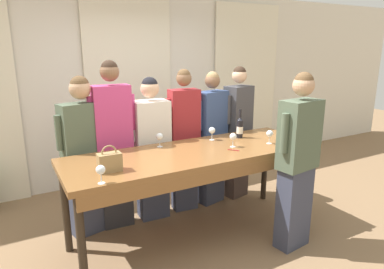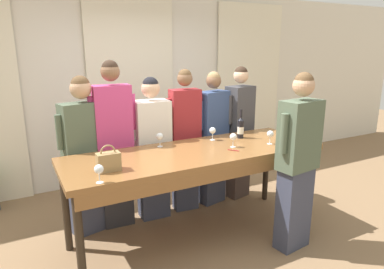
{
  "view_description": "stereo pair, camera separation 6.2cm",
  "coord_description": "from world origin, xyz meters",
  "views": [
    {
      "loc": [
        -1.66,
        -2.89,
        1.99
      ],
      "look_at": [
        0.0,
        0.09,
        1.11
      ],
      "focal_mm": 32.0,
      "sensor_mm": 36.0,
      "label": 1
    },
    {
      "loc": [
        -1.6,
        -2.92,
        1.99
      ],
      "look_at": [
        0.0,
        0.09,
        1.11
      ],
      "focal_mm": 32.0,
      "sensor_mm": 36.0,
      "label": 2
    }
  ],
  "objects": [
    {
      "name": "wine_glass_back_left",
      "position": [
        1.12,
        -0.39,
        1.07
      ],
      "size": [
        0.07,
        0.07,
        0.15
      ],
      "color": "white",
      "rests_on": "tasting_bar"
    },
    {
      "name": "curtain_panel_center",
      "position": [
        0.0,
        1.95,
        1.34
      ],
      "size": [
        1.3,
        0.03,
        2.69
      ],
      "color": "#EFE5C6",
      "rests_on": "ground_plane"
    },
    {
      "name": "handbag",
      "position": [
        -0.93,
        -0.15,
        1.05
      ],
      "size": [
        0.2,
        0.11,
        0.23
      ],
      "color": "#997A4C",
      "rests_on": "tasting_bar"
    },
    {
      "name": "tasting_bar",
      "position": [
        0.0,
        -0.02,
        0.88
      ],
      "size": [
        2.66,
        0.89,
        0.96
      ],
      "color": "brown",
      "rests_on": "ground_plane"
    },
    {
      "name": "wine_bottle",
      "position": [
        0.69,
        0.2,
        1.08
      ],
      "size": [
        0.07,
        0.07,
        0.33
      ],
      "color": "black",
      "rests_on": "tasting_bar"
    },
    {
      "name": "pen",
      "position": [
        0.34,
        -0.18,
        0.97
      ],
      "size": [
        0.08,
        0.1,
        0.01
      ],
      "color": "maroon",
      "rests_on": "tasting_bar"
    },
    {
      "name": "wine_glass_center_mid",
      "position": [
        -1.07,
        -0.39,
        1.07
      ],
      "size": [
        0.07,
        0.07,
        0.15
      ],
      "color": "white",
      "rests_on": "tasting_bar"
    },
    {
      "name": "guest_cream_sweater",
      "position": [
        -0.23,
        0.64,
        0.85
      ],
      "size": [
        0.51,
        0.29,
        1.67
      ],
      "color": "#383D51",
      "rests_on": "ground_plane"
    },
    {
      "name": "wine_glass_center_left",
      "position": [
        0.82,
        -0.16,
        1.07
      ],
      "size": [
        0.07,
        0.07,
        0.15
      ],
      "color": "white",
      "rests_on": "tasting_bar"
    },
    {
      "name": "wine_glass_front_left",
      "position": [
        0.36,
        0.27,
        1.07
      ],
      "size": [
        0.07,
        0.07,
        0.15
      ],
      "color": "white",
      "rests_on": "tasting_bar"
    },
    {
      "name": "wine_glass_front_right",
      "position": [
        -0.27,
        0.31,
        1.07
      ],
      "size": [
        0.07,
        0.07,
        0.15
      ],
      "color": "white",
      "rests_on": "tasting_bar"
    },
    {
      "name": "host_pouring",
      "position": [
        0.76,
        -0.64,
        0.91
      ],
      "size": [
        0.52,
        0.27,
        1.77
      ],
      "color": "#383D51",
      "rests_on": "ground_plane"
    },
    {
      "name": "guest_navy_coat",
      "position": [
        0.59,
        0.64,
        0.88
      ],
      "size": [
        0.5,
        0.29,
        1.7
      ],
      "color": "#383D51",
      "rests_on": "ground_plane"
    },
    {
      "name": "guest_beige_cap",
      "position": [
        1.0,
        0.64,
        0.91
      ],
      "size": [
        0.46,
        0.29,
        1.75
      ],
      "color": "#473833",
      "rests_on": "ground_plane"
    },
    {
      "name": "guest_pink_top",
      "position": [
        -0.67,
        0.64,
        0.97
      ],
      "size": [
        0.51,
        0.22,
        1.86
      ],
      "color": "#28282D",
      "rests_on": "ground_plane"
    },
    {
      "name": "wall_back",
      "position": [
        0.0,
        2.02,
        1.4
      ],
      "size": [
        12.0,
        0.06,
        2.8
      ],
      "color": "silver",
      "rests_on": "ground_plane"
    },
    {
      "name": "ground_plane",
      "position": [
        0.0,
        0.0,
        0.0
      ],
      "size": [
        18.0,
        18.0,
        0.0
      ],
      "primitive_type": "plane",
      "color": "#846647"
    },
    {
      "name": "guest_olive_jacket",
      "position": [
        -0.97,
        0.64,
        0.89
      ],
      "size": [
        0.57,
        0.3,
        1.71
      ],
      "color": "#383D51",
      "rests_on": "ground_plane"
    },
    {
      "name": "guest_striped_shirt",
      "position": [
        0.2,
        0.64,
        0.91
      ],
      "size": [
        0.47,
        0.24,
        1.74
      ],
      "color": "#383D51",
      "rests_on": "ground_plane"
    },
    {
      "name": "wine_glass_center_right",
      "position": [
        0.4,
        -0.07,
        1.07
      ],
      "size": [
        0.07,
        0.07,
        0.15
      ],
      "color": "white",
      "rests_on": "tasting_bar"
    },
    {
      "name": "curtain_panel_right",
      "position": [
        2.13,
        1.95,
        1.34
      ],
      "size": [
        1.3,
        0.03,
        2.69
      ],
      "color": "#EFE5C6",
      "rests_on": "ground_plane"
    },
    {
      "name": "wine_glass_front_mid",
      "position": [
        1.23,
        -0.06,
        1.07
      ],
      "size": [
        0.07,
        0.07,
        0.15
      ],
      "color": "white",
      "rests_on": "tasting_bar"
    }
  ]
}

